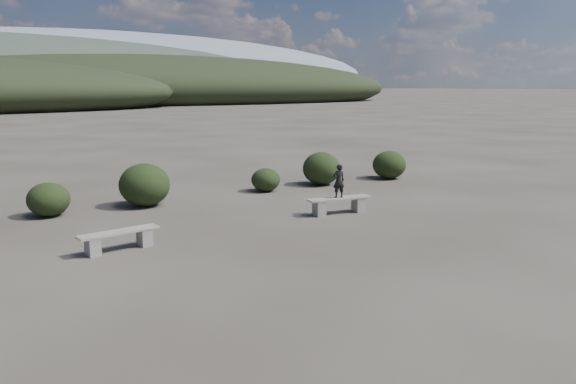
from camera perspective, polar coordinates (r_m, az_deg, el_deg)
ground at (r=11.53m, az=9.71°, el=-8.10°), size 1200.00×1200.00×0.00m
bench_left at (r=13.34m, az=-16.77°, el=-4.56°), size 1.88×0.62×0.46m
bench_right at (r=16.47m, az=5.21°, el=-1.21°), size 1.99×0.68×0.49m
seated_person at (r=16.33m, az=5.18°, el=1.12°), size 0.40×0.31×0.98m
shrub_a at (r=17.48m, az=-23.16°, el=-0.70°), size 1.20×1.20×0.98m
shrub_b at (r=17.97m, az=-14.36°, el=0.71°), size 1.56×1.56×1.34m
shrub_c at (r=19.92m, az=-2.28°, el=1.25°), size 1.03×1.03×0.83m
shrub_d at (r=21.24m, az=3.42°, el=2.41°), size 1.42×1.42×1.24m
shrub_e at (r=23.00m, az=10.25°, el=2.74°), size 1.35×1.35×1.12m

